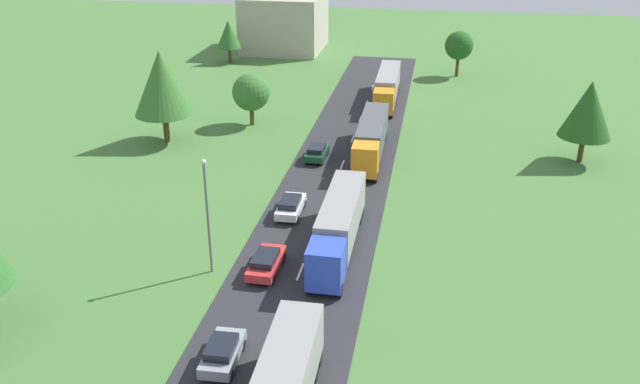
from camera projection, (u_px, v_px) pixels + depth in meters
The scene contains 16 objects.
road at pixel (289, 301), 44.97m from camera, with size 10.00×140.00×0.06m, color #2B2B30.
lane_marking_centre at pixel (267, 357), 39.57m from camera, with size 0.16×117.61×0.01m.
truck_second at pixel (338, 224), 50.32m from camera, with size 2.51×13.72×3.75m.
truck_third at pixel (371, 137), 67.85m from camera, with size 2.70×14.15×3.57m.
truck_fourth at pixel (387, 85), 85.20m from camera, with size 2.70×14.67×3.58m.
car_second at pixel (222, 352), 38.73m from camera, with size 1.98×4.11×1.54m.
car_third at pixel (266, 262), 47.96m from camera, with size 1.99×4.60×1.46m.
car_fourth at pixel (291, 206), 56.34m from camera, with size 1.90×4.48×1.47m.
car_fifth at pixel (317, 152), 67.52m from camera, with size 1.96×4.03×1.47m.
lamppost_second at pixel (207, 211), 46.37m from camera, with size 0.36×0.36×8.73m.
tree_oak at pixel (251, 92), 76.14m from camera, with size 4.28×4.28×6.03m.
tree_birch at pixel (588, 109), 65.17m from camera, with size 5.11×5.11×8.31m.
tree_maple at pixel (162, 83), 69.94m from camera, with size 6.18×6.18×9.95m.
tree_pine at pixel (459, 46), 95.34m from camera, with size 4.03×4.03×6.49m.
tree_elm at pixel (229, 34), 102.73m from camera, with size 3.80×3.80×6.52m.
distant_building at pixel (285, 22), 111.18m from camera, with size 12.55×13.39×8.92m, color #B2A899.
Camera 1 is at (8.77, -12.27, 25.54)m, focal length 37.61 mm.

